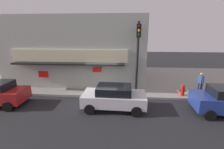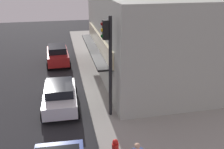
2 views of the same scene
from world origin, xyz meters
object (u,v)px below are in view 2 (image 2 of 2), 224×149
Objects in this scene: trash_can at (97,57)px; parked_car_white at (60,96)px; fire_hydrant at (115,148)px; traffic_light at (108,55)px; parked_car_red at (58,55)px.

parked_car_white is at bearing -24.56° from trash_can.
trash_can is at bearing 174.68° from fire_hydrant.
traffic_light is at bearing 173.21° from fire_hydrant.
traffic_light is 9.49m from trash_can.
parked_car_white is 1.00× the size of parked_car_red.
parked_car_white is (-1.62, -2.61, -2.83)m from traffic_light.
fire_hydrant is at bearing 9.75° from parked_car_red.
parked_car_red reaches higher than fire_hydrant.
fire_hydrant is 0.22× the size of parked_car_red.
parked_car_white reaches higher than fire_hydrant.
parked_car_red reaches higher than parked_car_white.
fire_hydrant is at bearing -6.79° from traffic_light.
trash_can is (-8.96, 0.74, -3.04)m from traffic_light.
fire_hydrant is 5.54m from parked_car_white.
parked_car_red is (-0.70, -3.41, 0.26)m from trash_can.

